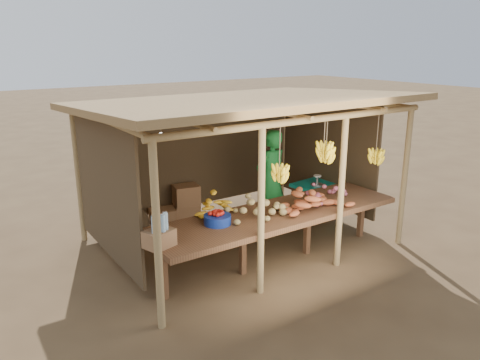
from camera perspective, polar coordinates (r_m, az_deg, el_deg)
ground at (r=7.76m, az=0.00°, el=-7.46°), size 60.00×60.00×0.00m
stall_structure at (r=7.22m, az=0.49°, el=6.65°), size 4.70×3.50×2.43m
counter at (r=6.77m, az=4.53°, el=-4.41°), size 3.90×1.05×0.80m
potato_heap at (r=6.52m, az=1.87°, el=-2.91°), size 0.99×0.63×0.36m
sweet_potato_heap at (r=6.91m, az=8.92°, el=-2.01°), size 1.23×0.98×0.36m
onion_heap at (r=7.29m, az=10.50°, el=-1.11°), size 0.93×0.77×0.36m
banana_pile at (r=6.61m, az=-3.00°, el=-2.73°), size 0.60×0.48×0.34m
tomato_basin at (r=6.28m, az=-2.77°, el=-4.71°), size 0.37×0.37×0.19m
bottle_box at (r=5.65m, az=-9.85°, el=-6.50°), size 0.40×0.35×0.42m
vendor at (r=8.05m, az=3.74°, el=0.01°), size 0.68×0.49×1.75m
tarp_crate at (r=8.73m, az=9.06°, el=-2.40°), size 0.79×0.70×0.86m
carton_stack at (r=8.37m, az=-7.48°, el=-3.50°), size 0.98×0.44×0.70m
burlap_sacks at (r=7.99m, az=-13.96°, el=-5.18°), size 0.87×0.45×0.61m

